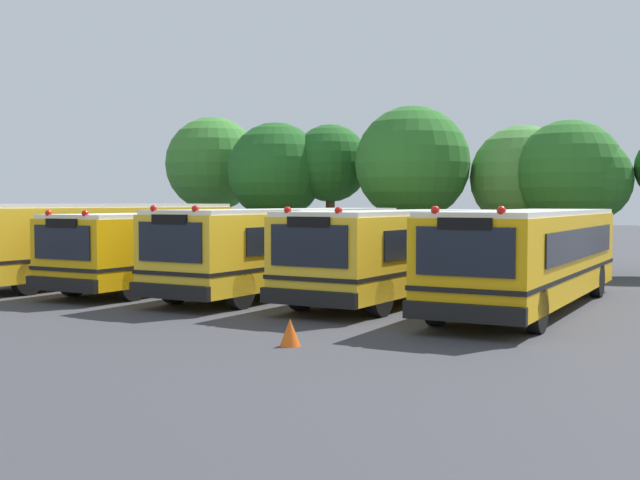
# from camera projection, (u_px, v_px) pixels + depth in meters

# --- Properties ---
(ground_plane) EXTENTS (160.00, 160.00, 0.00)m
(ground_plane) POSITION_uv_depth(u_px,v_px,m) (288.00, 292.00, 24.13)
(ground_plane) COLOR #38383D
(school_bus_0) EXTENTS (2.80, 11.39, 2.78)m
(school_bus_0) POSITION_uv_depth(u_px,v_px,m) (105.00, 239.00, 27.38)
(school_bus_0) COLOR yellow
(school_bus_0) RESTS_ON ground_plane
(school_bus_1) EXTENTS (2.65, 10.77, 2.51)m
(school_bus_1) POSITION_uv_depth(u_px,v_px,m) (189.00, 245.00, 25.78)
(school_bus_1) COLOR #EAA80C
(school_bus_1) RESTS_ON ground_plane
(school_bus_2) EXTENTS (2.68, 10.87, 2.64)m
(school_bus_2) POSITION_uv_depth(u_px,v_px,m) (287.00, 246.00, 24.08)
(school_bus_2) COLOR yellow
(school_bus_2) RESTS_ON ground_plane
(school_bus_3) EXTENTS (2.79, 9.49, 2.61)m
(school_bus_3) POSITION_uv_depth(u_px,v_px,m) (396.00, 250.00, 22.15)
(school_bus_3) COLOR yellow
(school_bus_3) RESTS_ON ground_plane
(school_bus_4) EXTENTS (2.63, 10.65, 2.64)m
(school_bus_4) POSITION_uv_depth(u_px,v_px,m) (530.00, 254.00, 20.29)
(school_bus_4) COLOR #EAA80C
(school_bus_4) RESTS_ON ground_plane
(tree_0) EXTENTS (4.51, 4.51, 6.80)m
(tree_0) POSITION_uv_depth(u_px,v_px,m) (210.00, 166.00, 38.44)
(tree_0) COLOR #4C3823
(tree_0) RESTS_ON ground_plane
(tree_1) EXTENTS (4.22, 4.22, 6.19)m
(tree_1) POSITION_uv_depth(u_px,v_px,m) (276.00, 170.00, 34.81)
(tree_1) COLOR #4C3823
(tree_1) RESTS_ON ground_plane
(tree_2) EXTENTS (3.36, 3.36, 6.09)m
(tree_2) POSITION_uv_depth(u_px,v_px,m) (331.00, 164.00, 34.71)
(tree_2) COLOR #4C3823
(tree_2) RESTS_ON ground_plane
(tree_3) EXTENTS (4.58, 4.58, 6.55)m
(tree_3) POSITION_uv_depth(u_px,v_px,m) (411.00, 165.00, 31.93)
(tree_3) COLOR #4C3823
(tree_3) RESTS_ON ground_plane
(tree_4) EXTENTS (4.13, 4.13, 5.77)m
(tree_4) POSITION_uv_depth(u_px,v_px,m) (522.00, 175.00, 31.71)
(tree_4) COLOR #4C3823
(tree_4) RESTS_ON ground_plane
(tree_5) EXTENTS (4.36, 4.07, 5.82)m
(tree_5) POSITION_uv_depth(u_px,v_px,m) (575.00, 176.00, 30.00)
(tree_5) COLOR #4C3823
(tree_5) RESTS_ON ground_plane
(traffic_cone) EXTENTS (0.40, 0.40, 0.52)m
(traffic_cone) POSITION_uv_depth(u_px,v_px,m) (290.00, 332.00, 15.05)
(traffic_cone) COLOR #EA5914
(traffic_cone) RESTS_ON ground_plane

